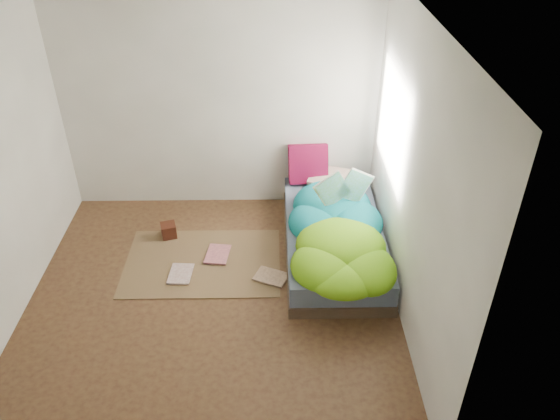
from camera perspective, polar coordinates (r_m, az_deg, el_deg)
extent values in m
cube|color=#3E2418|center=(5.34, -7.05, -9.21)|extent=(3.50, 3.50, 0.00)
cube|color=beige|center=(6.11, -6.45, 11.35)|extent=(3.50, 0.04, 2.60)
cube|color=beige|center=(3.20, -11.50, -13.63)|extent=(3.50, 0.04, 2.60)
cube|color=beige|center=(4.66, 13.71, 2.93)|extent=(0.04, 3.50, 2.60)
cube|color=silver|center=(4.04, -9.73, 18.78)|extent=(3.50, 3.50, 0.04)
cube|color=white|center=(5.38, 11.65, 8.81)|extent=(0.01, 1.00, 1.20)
cube|color=#3E2D21|center=(5.85, 5.53, -3.84)|extent=(1.00, 2.00, 0.12)
cube|color=#465771|center=(5.74, 5.63, -2.50)|extent=(0.98, 1.96, 0.22)
cube|color=brown|center=(5.76, -8.07, -5.40)|extent=(1.60, 1.10, 0.01)
cube|color=silver|center=(6.33, 5.61, 3.13)|extent=(0.62, 0.49, 0.12)
cube|color=#4C052A|center=(6.31, 2.96, 4.85)|extent=(0.46, 0.17, 0.45)
cube|color=#33140B|center=(6.13, -11.56, -2.09)|extent=(0.19, 0.19, 0.16)
imported|color=silver|center=(5.65, -11.47, -6.53)|extent=(0.25, 0.32, 0.02)
imported|color=#D67B7F|center=(5.83, -7.69, -4.54)|extent=(0.28, 0.35, 0.03)
imported|color=tan|center=(5.42, -1.44, -7.74)|extent=(0.38, 0.34, 0.02)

